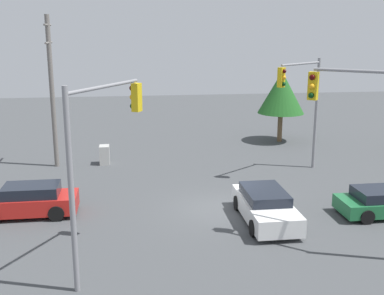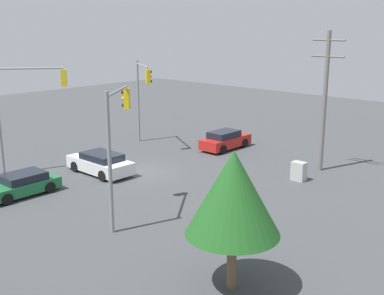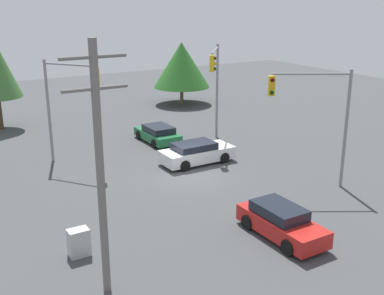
{
  "view_description": "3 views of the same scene",
  "coord_description": "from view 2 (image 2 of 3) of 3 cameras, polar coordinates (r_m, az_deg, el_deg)",
  "views": [
    {
      "loc": [
        -20.75,
        4.1,
        8.17
      ],
      "look_at": [
        1.89,
        1.07,
        2.54
      ],
      "focal_mm": 45.0,
      "sensor_mm": 36.0,
      "label": 1
    },
    {
      "loc": [
        22.75,
        -19.69,
        9.35
      ],
      "look_at": [
        2.69,
        2.33,
        1.71
      ],
      "focal_mm": 45.0,
      "sensor_mm": 36.0,
      "label": 2
    },
    {
      "loc": [
        13.7,
        23.13,
        10.21
      ],
      "look_at": [
        0.83,
        1.83,
        2.38
      ],
      "focal_mm": 45.0,
      "sensor_mm": 36.0,
      "label": 3
    }
  ],
  "objects": [
    {
      "name": "traffic_signal_main",
      "position": [
        37.53,
        -5.96,
        6.94
      ],
      "size": [
        3.88,
        2.42,
        6.59
      ],
      "rotation": [
        0.0,
        0.0,
        -0.54
      ],
      "color": "gray",
      "rests_on": "ground_plane"
    },
    {
      "name": "electrical_cabinet",
      "position": [
        30.34,
        12.54,
        -2.76
      ],
      "size": [
        0.85,
        0.6,
        1.17
      ],
      "primitive_type": "cube",
      "color": "#B2B2AD",
      "rests_on": "ground_plane"
    },
    {
      "name": "tree_right",
      "position": [
        16.84,
        4.9,
        -5.43
      ],
      "size": [
        3.39,
        3.39,
        5.21
      ],
      "color": "brown",
      "rests_on": "ground_plane"
    },
    {
      "name": "sedan_red",
      "position": [
        37.16,
        3.95,
        0.89
      ],
      "size": [
        1.87,
        4.4,
        1.43
      ],
      "color": "red",
      "rests_on": "ground_plane"
    },
    {
      "name": "utility_pole_tall",
      "position": [
        31.96,
        15.47,
        5.65
      ],
      "size": [
        2.2,
        0.28,
        9.01
      ],
      "color": "slate",
      "rests_on": "ground_plane"
    },
    {
      "name": "traffic_signal_aux",
      "position": [
        22.9,
        -8.93,
        1.94
      ],
      "size": [
        2.52,
        3.25,
        6.57
      ],
      "rotation": [
        0.0,
        0.0,
        2.21
      ],
      "color": "gray",
      "rests_on": "ground_plane"
    },
    {
      "name": "traffic_signal_cross",
      "position": [
        31.91,
        -19.32,
        5.34
      ],
      "size": [
        2.91,
        3.52,
        6.98
      ],
      "rotation": [
        0.0,
        0.0,
        0.89
      ],
      "color": "gray",
      "rests_on": "ground_plane"
    },
    {
      "name": "ground_plane",
      "position": [
        31.51,
        -6.49,
        -2.97
      ],
      "size": [
        80.0,
        80.0,
        0.0
      ],
      "primitive_type": "plane",
      "color": "#424447"
    },
    {
      "name": "sedan_green",
      "position": [
        28.81,
        -19.58,
        -4.15
      ],
      "size": [
        2.02,
        4.16,
        1.24
      ],
      "rotation": [
        0.0,
        0.0,
        3.14
      ],
      "color": "#1E6638",
      "rests_on": "ground_plane"
    },
    {
      "name": "sedan_white",
      "position": [
        31.53,
        -10.8,
        -1.83
      ],
      "size": [
        4.73,
        2.06,
        1.38
      ],
      "rotation": [
        0.0,
        0.0,
        1.57
      ],
      "color": "silver",
      "rests_on": "ground_plane"
    }
  ]
}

